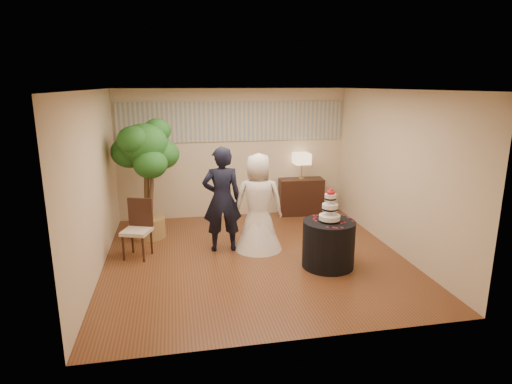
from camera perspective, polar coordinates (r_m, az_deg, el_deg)
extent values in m
cube|color=brown|center=(7.42, -0.18, -8.67)|extent=(5.00, 5.00, 0.00)
cube|color=white|center=(6.84, -0.20, 13.49)|extent=(5.00, 5.00, 0.00)
cube|color=beige|center=(9.42, -3.02, 5.12)|extent=(5.00, 0.06, 2.80)
cube|color=beige|center=(4.65, 5.56, -4.50)|extent=(5.00, 0.06, 2.80)
cube|color=beige|center=(6.99, -20.76, 1.00)|extent=(0.06, 5.00, 2.80)
cube|color=beige|center=(7.85, 18.08, 2.59)|extent=(0.06, 5.00, 2.80)
cube|color=#ABADA0|center=(9.32, -3.06, 9.35)|extent=(4.90, 0.02, 0.85)
imported|color=black|center=(7.47, -4.56, -0.99)|extent=(0.69, 0.47, 1.86)
imported|color=white|center=(7.51, 0.33, -1.37)|extent=(0.99, 0.99, 1.74)
cylinder|color=black|center=(7.03, 9.63, -6.84)|extent=(0.96, 0.96, 0.77)
cube|color=black|center=(9.74, 5.99, -0.60)|extent=(1.01, 0.51, 0.82)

